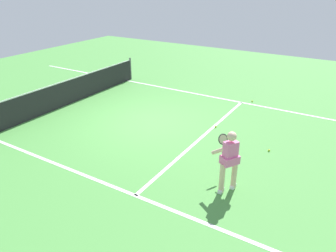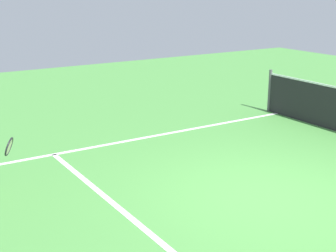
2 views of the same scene
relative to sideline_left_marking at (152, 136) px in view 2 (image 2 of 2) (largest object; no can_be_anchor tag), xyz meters
The scene contains 3 objects.
ground_plane 3.62m from the sideline_left_marking, ahead, with size 27.05×27.05×0.00m, color #4C9342.
service_line_marking 4.24m from the sideline_left_marking, 31.23° to the right, with size 7.24×0.10×0.01m, color white.
sideline_left_marking is the anchor object (origin of this frame).
Camera 2 is at (5.10, -5.08, 3.15)m, focal length 52.36 mm.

